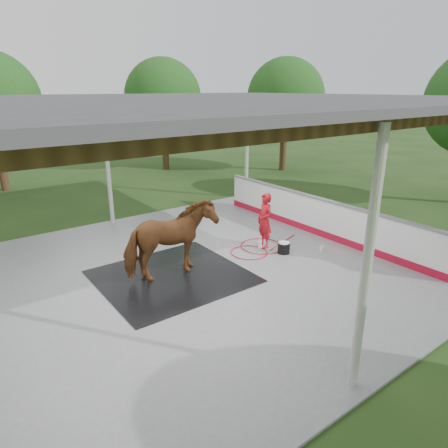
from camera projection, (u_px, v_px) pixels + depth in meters
ground at (188, 275)px, 9.62m from camera, size 100.00×100.00×0.00m
concrete_slab at (188, 274)px, 9.61m from camera, size 12.00×10.00×0.05m
pavilion_structure at (183, 104)px, 8.33m from camera, size 12.60×10.60×4.05m
dasher_board at (318, 217)px, 12.02m from camera, size 0.16×8.00×1.15m
tree_belt at (174, 110)px, 9.24m from camera, size 28.00×28.00×5.80m
rubber_mat at (172, 276)px, 9.43m from camera, size 3.27×3.07×0.02m
horse at (171, 240)px, 9.14m from camera, size 2.16×1.05×1.79m
handler at (265, 220)px, 10.99m from camera, size 0.47×0.62×1.54m
wash_bucket at (284, 248)px, 10.74m from camera, size 0.33×0.33×0.30m
soap_bottle_a at (260, 243)px, 11.06m from camera, size 0.11×0.11×0.28m
soap_bottle_b at (322, 248)px, 10.86m from camera, size 0.11×0.12×0.22m
hose_coil at (257, 248)px, 11.06m from camera, size 2.47×1.24×0.02m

